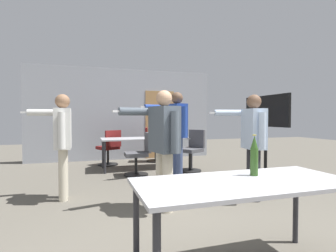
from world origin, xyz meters
name	(u,v)px	position (x,y,z in m)	size (l,w,h in m)	color
back_wall	(125,114)	(0.03, 6.31, 1.33)	(5.39, 0.12, 2.68)	#A3A8B2
conference_table_near	(245,190)	(0.09, 0.23, 0.67)	(1.71, 0.75, 0.74)	#A8A8AD
conference_table_far	(147,140)	(0.34, 4.70, 0.68)	(2.17, 0.79, 0.74)	#A8A8AD
tv_screen	(266,127)	(2.15, 2.62, 1.05)	(0.44, 1.21, 1.65)	black
person_near_casual	(62,136)	(-1.42, 2.72, 0.95)	(0.73, 0.60, 1.58)	beige
person_far_watching	(176,127)	(0.63, 3.38, 1.05)	(0.86, 0.63, 1.74)	#3D4C75
person_right_polo	(253,136)	(1.31, 1.85, 0.95)	(0.71, 0.68, 1.58)	#28282D
person_center_tall	(163,139)	(-0.10, 1.83, 0.95)	(0.83, 0.66, 1.60)	beige
office_chair_far_right	(109,149)	(-0.50, 5.37, 0.42)	(0.63, 0.66, 0.91)	black
office_chair_mid_tucked	(153,145)	(0.72, 5.61, 0.45)	(0.61, 0.56, 0.95)	black
office_chair_side_rolled	(139,156)	(0.01, 4.01, 0.42)	(0.55, 0.52, 0.91)	black
office_chair_near_pushed	(192,152)	(1.26, 4.09, 0.45)	(0.67, 0.65, 0.95)	black
beer_bottle	(254,156)	(0.27, 0.37, 0.91)	(0.07, 0.07, 0.35)	#2D511E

